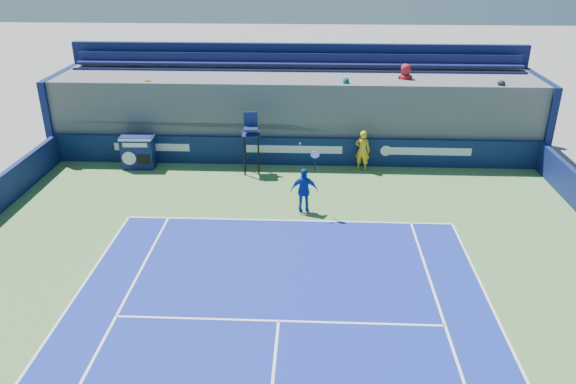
{
  "coord_description": "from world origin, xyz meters",
  "views": [
    {
      "loc": [
        0.76,
        -5.0,
        8.71
      ],
      "look_at": [
        0.0,
        11.5,
        1.25
      ],
      "focal_mm": 35.0,
      "sensor_mm": 36.0,
      "label": 1
    }
  ],
  "objects_px": {
    "ball_person": "(363,150)",
    "tennis_player": "(304,190)",
    "match_clock": "(138,151)",
    "umpire_chair": "(251,137)"
  },
  "relations": [
    {
      "from": "ball_person",
      "to": "match_clock",
      "type": "distance_m",
      "value": 9.23
    },
    {
      "from": "match_clock",
      "to": "umpire_chair",
      "type": "relative_size",
      "value": 0.56
    },
    {
      "from": "ball_person",
      "to": "tennis_player",
      "type": "height_order",
      "value": "tennis_player"
    },
    {
      "from": "match_clock",
      "to": "umpire_chair",
      "type": "distance_m",
      "value": 4.8
    },
    {
      "from": "match_clock",
      "to": "ball_person",
      "type": "bearing_deg",
      "value": 1.09
    },
    {
      "from": "ball_person",
      "to": "umpire_chair",
      "type": "height_order",
      "value": "umpire_chair"
    },
    {
      "from": "ball_person",
      "to": "match_clock",
      "type": "height_order",
      "value": "ball_person"
    },
    {
      "from": "match_clock",
      "to": "tennis_player",
      "type": "height_order",
      "value": "tennis_player"
    },
    {
      "from": "tennis_player",
      "to": "match_clock",
      "type": "bearing_deg",
      "value": 151.1
    },
    {
      "from": "match_clock",
      "to": "tennis_player",
      "type": "xyz_separation_m",
      "value": [
        6.93,
        -3.83,
        0.08
      ]
    }
  ]
}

